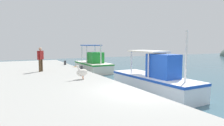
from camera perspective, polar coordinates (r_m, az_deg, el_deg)
name	(u,v)px	position (r m, az deg, el deg)	size (l,w,h in m)	color
quay_pier	(15,117)	(7.69, -25.22, -13.40)	(36.00, 10.00, 0.80)	#9E9E99
fishing_boat_nearest	(93,65)	(20.33, -5.22, -0.52)	(5.13, 2.23, 2.74)	silver
fishing_boat_second	(155,80)	(11.79, 11.79, -4.72)	(6.01, 2.08, 3.42)	white
pelican	(82,72)	(11.72, -8.29, -2.49)	(0.39, 0.95, 0.82)	tan
fisherman_standing	(41,58)	(15.48, -19.20, 1.27)	(0.47, 0.46, 1.72)	#4C3823
mooring_bollard_nearest	(65,63)	(19.71, -12.89, 0.08)	(0.21, 0.21, 0.39)	#333338
mooring_bollard_second	(82,68)	(15.02, -8.42, -1.50)	(0.21, 0.21, 0.40)	#333338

